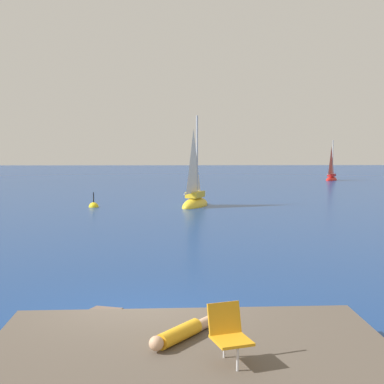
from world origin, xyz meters
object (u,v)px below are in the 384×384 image
at_px(sailboat_near, 195,201).
at_px(beach_chair, 228,331).
at_px(sailboat_far, 331,178).
at_px(marker_buoy, 94,207).
at_px(person_sunbather, 184,332).

relative_size(sailboat_near, beach_chair, 7.22).
distance_m(sailboat_far, marker_buoy, 29.74).
distance_m(sailboat_far, person_sunbather, 46.35).
xyz_separation_m(sailboat_far, beach_chair, (-14.39, -44.73, 0.75)).
bearing_deg(sailboat_far, sailboat_near, -178.21).
height_order(sailboat_far, person_sunbather, sailboat_far).
bearing_deg(marker_buoy, sailboat_near, 2.67).
bearing_deg(beach_chair, marker_buoy, 176.23).
xyz_separation_m(person_sunbather, marker_buoy, (-5.04, 21.88, -0.65)).
xyz_separation_m(beach_chair, marker_buoy, (-5.65, 22.76, -0.98)).
height_order(sailboat_near, person_sunbather, sailboat_near).
distance_m(beach_chair, marker_buoy, 23.47).
height_order(beach_chair, marker_buoy, beach_chair).
bearing_deg(marker_buoy, sailboat_far, 47.64).
xyz_separation_m(sailboat_near, beach_chair, (-0.16, -23.03, 0.68)).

